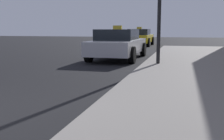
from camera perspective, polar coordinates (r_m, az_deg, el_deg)
name	(u,v)px	position (r m, az deg, el deg)	size (l,w,h in m)	color
car_silver	(118,44)	(11.75, 1.35, 5.48)	(1.94, 4.49, 1.43)	#B7B7BF
car_yellow	(139,37)	(21.17, 5.77, 6.85)	(1.92, 4.17, 1.43)	yellow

